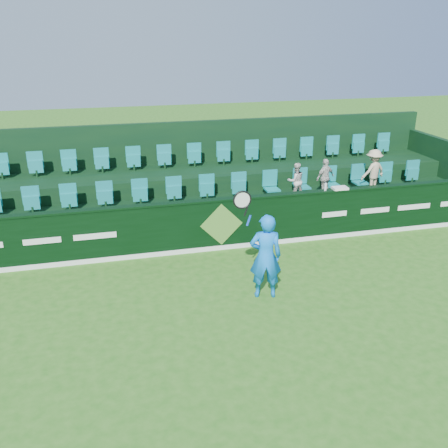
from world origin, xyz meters
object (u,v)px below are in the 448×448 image
object	(u,v)px
tennis_player	(265,256)
spectator_middle	(325,178)
spectator_left	(296,181)
towel	(340,188)
spectator_right	(373,171)
drinks_bottle	(325,187)

from	to	relation	value
tennis_player	spectator_middle	bearing A→B (deg)	50.96
spectator_left	towel	size ratio (longest dim) A/B	2.56
spectator_middle	spectator_right	size ratio (longest dim) A/B	0.86
spectator_middle	towel	world-z (taller)	spectator_middle
tennis_player	drinks_bottle	world-z (taller)	tennis_player
spectator_right	spectator_left	bearing A→B (deg)	-15.79
spectator_left	spectator_middle	world-z (taller)	spectator_middle
spectator_right	towel	size ratio (longest dim) A/B	3.17
tennis_player	spectator_left	bearing A→B (deg)	60.22
tennis_player	drinks_bottle	size ratio (longest dim) A/B	12.23
spectator_right	drinks_bottle	world-z (taller)	spectator_right
spectator_right	towel	bearing A→B (deg)	19.17
spectator_left	towel	bearing A→B (deg)	122.19
spectator_right	drinks_bottle	size ratio (longest dim) A/B	6.32
tennis_player	spectator_right	world-z (taller)	tennis_player
spectator_left	towel	distance (m)	1.37
tennis_player	spectator_middle	world-z (taller)	tennis_player
tennis_player	towel	size ratio (longest dim) A/B	6.13
spectator_right	tennis_player	bearing A→B (deg)	23.70
spectator_middle	drinks_bottle	distance (m)	1.24
tennis_player	spectator_right	distance (m)	5.90
towel	drinks_bottle	world-z (taller)	drinks_bottle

